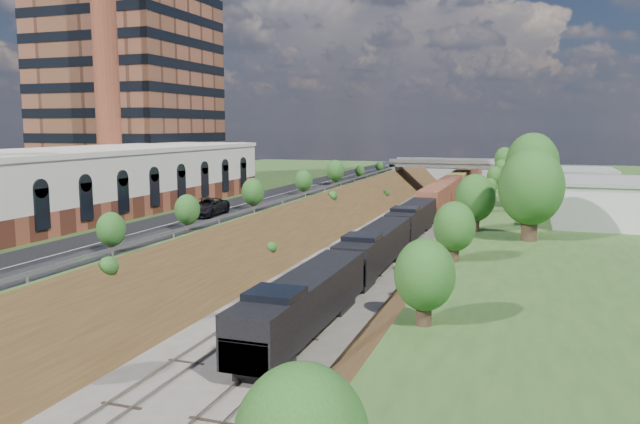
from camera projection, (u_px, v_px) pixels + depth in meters
platform_left at (149, 212)px, 86.36m from camera, size 44.00×180.00×5.00m
embankment_left at (298, 239)px, 79.69m from camera, size 10.00×180.00×10.00m
embankment_right at (474, 250)px, 72.68m from camera, size 10.00×180.00×10.00m
rail_left_track at (361, 242)px, 77.00m from camera, size 1.58×180.00×0.18m
rail_right_track at (403, 245)px, 75.34m from camera, size 1.58×180.00×0.18m
road at (265, 199)px, 80.44m from camera, size 8.00×180.00×0.10m
guardrail at (294, 196)px, 78.87m from camera, size 0.10×171.00×0.70m
commercial_building at (64, 184)px, 63.31m from camera, size 14.30×62.30×7.00m
highrise_tower at (126, 6)px, 96.97m from camera, size 22.00×22.00×53.90m
smokestack at (105, 43)px, 80.49m from camera, size 3.20×3.20×40.00m
overpass at (448, 170)px, 133.66m from camera, size 24.50×8.30×7.40m
white_building_near at (601, 203)px, 60.23m from camera, size 9.00×12.00×4.00m
white_building_far at (580, 185)px, 81.05m from camera, size 8.00×10.00×3.60m
tree_right_large at (531, 188)px, 50.72m from camera, size 5.25×5.25×7.61m
tree_left_crest at (73, 237)px, 41.47m from camera, size 2.45×2.45×3.55m
freight_train at (440, 196)px, 104.79m from camera, size 3.23×146.98×4.78m
suv at (206, 207)px, 64.79m from camera, size 3.62×6.81×1.82m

